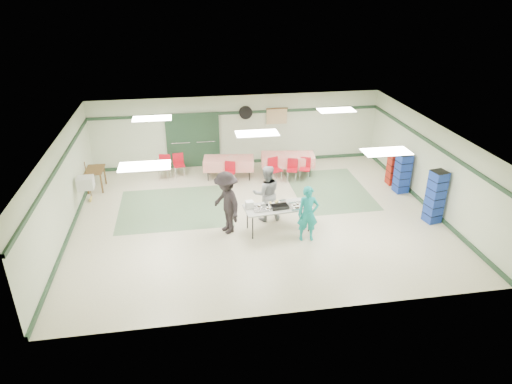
{
  "coord_description": "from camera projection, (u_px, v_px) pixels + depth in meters",
  "views": [
    {
      "loc": [
        -2.01,
        -12.2,
        6.71
      ],
      "look_at": [
        -0.08,
        -0.3,
        0.98
      ],
      "focal_mm": 32.0,
      "sensor_mm": 36.0,
      "label": 1
    }
  ],
  "objects": [
    {
      "name": "baseboard_left",
      "position": [
        71.0,
        229.0,
        13.23
      ],
      "size": [
        0.06,
        9.0,
        0.12
      ],
      "primitive_type": "cube",
      "rotation": [
        0.0,
        0.0,
        1.57
      ],
      "color": "#203C27",
      "rests_on": "floor"
    },
    {
      "name": "crate_stack_blue_b",
      "position": [
        435.0,
        197.0,
        13.43
      ],
      "size": [
        0.49,
        0.49,
        1.64
      ],
      "primitive_type": "cube",
      "rotation": [
        0.0,
        0.0,
        0.19
      ],
      "color": "navy",
      "rests_on": "floor"
    },
    {
      "name": "floor",
      "position": [
        257.0,
        216.0,
        14.05
      ],
      "size": [
        11.0,
        11.0,
        0.0
      ],
      "primitive_type": "plane",
      "color": "beige",
      "rests_on": "ground"
    },
    {
      "name": "green_patch_a",
      "position": [
        175.0,
        208.0,
        14.58
      ],
      "size": [
        3.5,
        3.0,
        0.01
      ],
      "primitive_type": "cube",
      "color": "gray",
      "rests_on": "floor"
    },
    {
      "name": "scroll_banner",
      "position": [
        277.0,
        116.0,
        17.43
      ],
      "size": [
        0.8,
        0.02,
        0.6
      ],
      "primitive_type": "cube",
      "color": "#D5B185",
      "rests_on": "wall_back"
    },
    {
      "name": "wall_front",
      "position": [
        292.0,
        261.0,
        9.46
      ],
      "size": [
        11.0,
        0.0,
        11.0
      ],
      "primitive_type": "plane",
      "rotation": [
        -1.57,
        0.0,
        0.0
      ],
      "color": "beige",
      "rests_on": "floor"
    },
    {
      "name": "chair_loose_a",
      "position": [
        179.0,
        162.0,
        16.73
      ],
      "size": [
        0.45,
        0.45,
        0.85
      ],
      "rotation": [
        0.0,
        0.0,
        0.15
      ],
      "color": "red",
      "rests_on": "floor"
    },
    {
      "name": "trim_right",
      "position": [
        433.0,
        144.0,
        13.96
      ],
      "size": [
        0.06,
        9.0,
        0.1
      ],
      "primitive_type": "cube",
      "rotation": [
        0.0,
        0.0,
        1.57
      ],
      "color": "#203C27",
      "rests_on": "wall_back"
    },
    {
      "name": "double_door_left",
      "position": [
        181.0,
        141.0,
        17.24
      ],
      "size": [
        0.9,
        0.06,
        2.1
      ],
      "primitive_type": "cube",
      "color": "#959795",
      "rests_on": "floor"
    },
    {
      "name": "sheet_tray_left",
      "position": [
        262.0,
        209.0,
        12.86
      ],
      "size": [
        0.57,
        0.45,
        0.02
      ],
      "primitive_type": "cube",
      "rotation": [
        0.0,
        0.0,
        0.1
      ],
      "color": "silver",
      "rests_on": "serving_table"
    },
    {
      "name": "baseboard_back",
      "position": [
        239.0,
        162.0,
        18.01
      ],
      "size": [
        11.0,
        0.06,
        0.12
      ],
      "primitive_type": "cube",
      "color": "#203C27",
      "rests_on": "floor"
    },
    {
      "name": "crate_stack_red",
      "position": [
        394.0,
        168.0,
        16.0
      ],
      "size": [
        0.39,
        0.39,
        1.25
      ],
      "primitive_type": "cube",
      "rotation": [
        0.0,
        0.0,
        0.02
      ],
      "color": "#A12210",
      "rests_on": "floor"
    },
    {
      "name": "printer_table",
      "position": [
        95.0,
        172.0,
        15.61
      ],
      "size": [
        0.6,
        0.91,
        0.74
      ],
      "rotation": [
        0.0,
        0.0,
        -0.02
      ],
      "color": "brown",
      "rests_on": "floor"
    },
    {
      "name": "door_frame",
      "position": [
        193.0,
        141.0,
        17.29
      ],
      "size": [
        2.0,
        0.03,
        2.15
      ],
      "primitive_type": "cube",
      "color": "#203C27",
      "rests_on": "floor"
    },
    {
      "name": "chair_c",
      "position": [
        305.0,
        166.0,
        16.45
      ],
      "size": [
        0.49,
        0.49,
        0.81
      ],
      "rotation": [
        0.0,
        0.0,
        -0.39
      ],
      "color": "red",
      "rests_on": "floor"
    },
    {
      "name": "sheet_tray_mid",
      "position": [
        277.0,
        205.0,
        13.07
      ],
      "size": [
        0.68,
        0.54,
        0.02
      ],
      "primitive_type": "cube",
      "rotation": [
        0.0,
        0.0,
        0.1
      ],
      "color": "silver",
      "rests_on": "serving_table"
    },
    {
      "name": "office_printer",
      "position": [
        86.0,
        183.0,
        14.06
      ],
      "size": [
        0.49,
        0.43,
        0.38
      ],
      "primitive_type": "cube",
      "rotation": [
        0.0,
        0.0,
        0.02
      ],
      "color": "#BAB9B5",
      "rests_on": "printer_table"
    },
    {
      "name": "trim_back",
      "position": [
        238.0,
        113.0,
        17.16
      ],
      "size": [
        11.0,
        0.06,
        0.1
      ],
      "primitive_type": "cube",
      "color": "#203C27",
      "rests_on": "wall_back"
    },
    {
      "name": "foam_box_stack",
      "position": [
        249.0,
        205.0,
        12.89
      ],
      "size": [
        0.23,
        0.22,
        0.2
      ],
      "primitive_type": "cube",
      "rotation": [
        0.0,
        0.0,
        0.1
      ],
      "color": "white",
      "rests_on": "serving_table"
    },
    {
      "name": "wall_right",
      "position": [
        430.0,
        165.0,
        14.27
      ],
      "size": [
        0.0,
        9.0,
        9.0
      ],
      "primitive_type": "plane",
      "rotation": [
        1.57,
        0.0,
        -1.57
      ],
      "color": "beige",
      "rests_on": "floor"
    },
    {
      "name": "volunteer_grey",
      "position": [
        267.0,
        193.0,
        13.54
      ],
      "size": [
        0.86,
        0.67,
        1.74
      ],
      "primitive_type": "imported",
      "rotation": [
        0.0,
        0.0,
        3.16
      ],
      "color": "gray",
      "rests_on": "floor"
    },
    {
      "name": "serving_table",
      "position": [
        278.0,
        208.0,
        13.01
      ],
      "size": [
        2.0,
        0.97,
        0.76
      ],
      "rotation": [
        0.0,
        0.0,
        0.1
      ],
      "color": "#BABAB4",
      "rests_on": "floor"
    },
    {
      "name": "green_patch_b",
      "position": [
        329.0,
        190.0,
        15.79
      ],
      "size": [
        2.5,
        3.5,
        0.01
      ],
      "primitive_type": "cube",
      "color": "gray",
      "rests_on": "floor"
    },
    {
      "name": "baking_pan",
      "position": [
        280.0,
        207.0,
        12.91
      ],
      "size": [
        0.52,
        0.35,
        0.08
      ],
      "primitive_type": "cube",
      "rotation": [
        0.0,
        0.0,
        0.1
      ],
      "color": "black",
      "rests_on": "serving_table"
    },
    {
      "name": "trim_left",
      "position": [
        58.0,
        166.0,
        12.38
      ],
      "size": [
        0.06,
        9.0,
        0.1
      ],
      "primitive_type": "cube",
      "rotation": [
        0.0,
        0.0,
        1.57
      ],
      "color": "#203C27",
      "rests_on": "wall_back"
    },
    {
      "name": "chair_d",
      "position": [
        229.0,
        171.0,
        16.05
      ],
      "size": [
        0.51,
        0.51,
        0.83
      ],
      "rotation": [
        0.0,
        0.0,
        -0.4
      ],
      "color": "red",
      "rests_on": "floor"
    },
    {
      "name": "sheet_tray_right",
      "position": [
        300.0,
        206.0,
        13.02
      ],
      "size": [
        0.65,
        0.52,
        0.02
      ],
      "primitive_type": "cube",
      "rotation": [
        0.0,
        0.0,
        0.1
      ],
      "color": "silver",
      "rests_on": "serving_table"
    },
    {
      "name": "volunteer_dark",
      "position": [
        226.0,
        203.0,
        12.84
      ],
      "size": [
        1.11,
        1.37,
        1.85
      ],
      "primitive_type": "imported",
      "rotation": [
        0.0,
        0.0,
        -1.16
      ],
      "color": "black",
      "rests_on": "floor"
    },
    {
      "name": "wall_fan",
      "position": [
        246.0,
        113.0,
        17.17
      ],
      "size": [
        0.5,
        0.1,
        0.5
      ],
      "primitive_type": "cylinder",
      "rotation": [
        1.57,
        0.0,
        0.0
      ],
      "color": "black",
      "rests_on": "wall_back"
    },
    {
      "name": "dining_table_a",
      "position": [
        288.0,
        159.0,
        16.86
      ],
      "size": [
        2.03,
        1.14,
        0.77
      ],
      "rotation": [
        0.0,
        0.0,
        -0.15
      ],
      "color": "red",
      "rests_on": "floor"
    },
    {
      "name": "chair_b",
      "position": [
        274.0,
        167.0,
        16.27
      ],
      "size": [
        0.53,
        0.53,
        0.88
      ],
      "rotation": [
        0.0,
        0.0,
        0.36
      ],
      "color": "red",
      "rests_on": "floor"
    },
    {
      "name": "baseboard_right",
      "position": [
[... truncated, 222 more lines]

